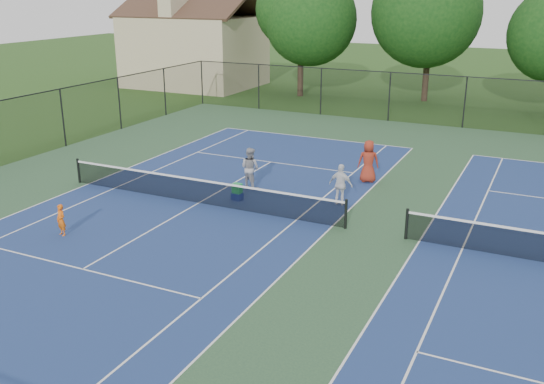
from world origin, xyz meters
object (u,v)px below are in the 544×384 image
at_px(tree_back_a, 301,14).
at_px(clapboard_house, 195,48).
at_px(bystander_a, 341,185).
at_px(ball_hopper, 237,188).
at_px(child_player, 61,220).
at_px(tree_back_b, 431,7).
at_px(bystander_c, 368,161).
at_px(ball_crate, 237,196).
at_px(instructor, 250,168).

bearing_deg(tree_back_a, clapboard_house, 174.29).
bearing_deg(clapboard_house, bystander_a, -47.36).
bearing_deg(tree_back_a, ball_hopper, -72.72).
distance_m(bystander_a, ball_hopper, 4.02).
xyz_separation_m(child_player, ball_hopper, (3.59, 5.65, -0.06)).
bearing_deg(tree_back_b, bystander_c, -84.28).
height_order(bystander_c, ball_hopper, bystander_c).
xyz_separation_m(child_player, bystander_c, (7.49, 10.12, 0.37)).
bearing_deg(tree_back_b, ball_crate, -94.20).
bearing_deg(bystander_a, clapboard_house, -42.94).
xyz_separation_m(clapboard_house, ball_hopper, (17.16, -24.02, -2.60)).
relative_size(tree_back_b, bystander_a, 6.24).
bearing_deg(tree_back_a, ball_crate, -72.72).
bearing_deg(tree_back_b, tree_back_a, -167.47).
height_order(child_player, instructor, instructor).
distance_m(tree_back_b, bystander_c, 21.42).
bearing_deg(tree_back_a, bystander_c, -59.20).
bearing_deg(instructor, tree_back_a, -59.50).
distance_m(clapboard_house, bystander_c, 28.81).
height_order(tree_back_b, bystander_a, tree_back_b).
distance_m(child_player, instructor, 7.97).
bearing_deg(bystander_a, tree_back_b, -80.84).
distance_m(tree_back_a, child_player, 29.41).
height_order(tree_back_a, clapboard_house, tree_back_a).
distance_m(tree_back_b, child_player, 31.73).
bearing_deg(bystander_c, ball_crate, 28.74).
bearing_deg(bystander_a, child_player, 47.40).
height_order(tree_back_a, instructor, tree_back_a).
bearing_deg(ball_hopper, instructor, 98.90).
xyz_separation_m(tree_back_a, ball_hopper, (7.16, -23.02, -5.55)).
relative_size(bystander_a, bystander_c, 0.88).
relative_size(child_player, bystander_a, 0.68).
bearing_deg(clapboard_house, instructor, -52.99).
xyz_separation_m(tree_back_b, bystander_a, (1.97, -23.77, -5.79)).
xyz_separation_m(instructor, bystander_c, (4.14, 2.89, 0.05)).
distance_m(tree_back_a, tree_back_b, 9.24).
bearing_deg(clapboard_house, tree_back_a, -5.71).
bearing_deg(clapboard_house, child_player, -65.42).
relative_size(instructor, bystander_c, 0.94).
distance_m(instructor, ball_hopper, 1.64).
bearing_deg(ball_hopper, bystander_a, 18.18).
distance_m(bystander_a, bystander_c, 3.23).
xyz_separation_m(tree_back_a, bystander_a, (10.97, -21.77, -5.23)).
bearing_deg(bystander_c, bystander_a, 68.25).
xyz_separation_m(bystander_c, ball_crate, (-3.89, -4.47, -0.76)).
bearing_deg(ball_crate, tree_back_a, 107.28).
distance_m(instructor, bystander_a, 4.07).
relative_size(clapboard_house, instructor, 6.29).
height_order(clapboard_house, child_player, clapboard_house).
relative_size(instructor, ball_crate, 4.25).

